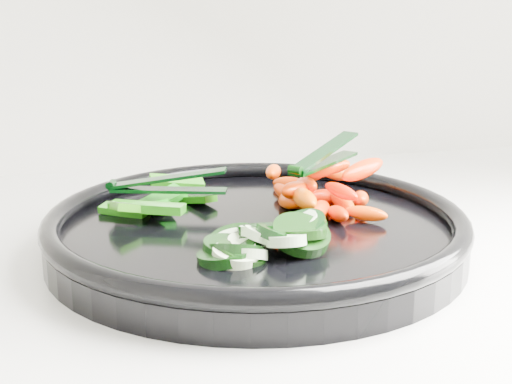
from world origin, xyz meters
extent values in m
cylinder|color=black|center=(-0.70, 1.66, 0.94)|extent=(0.48, 0.48, 0.02)
torus|color=black|center=(-0.70, 1.66, 0.96)|extent=(0.49, 0.49, 0.02)
cylinder|color=black|center=(-0.73, 1.58, 0.96)|extent=(0.05, 0.05, 0.03)
cylinder|color=beige|center=(-0.73, 1.57, 0.96)|extent=(0.03, 0.03, 0.02)
cylinder|color=black|center=(-0.73, 1.57, 0.96)|extent=(0.06, 0.06, 0.02)
cylinder|color=#D8F3C2|center=(-0.73, 1.59, 0.96)|extent=(0.04, 0.04, 0.02)
cylinder|color=black|center=(-0.73, 1.61, 0.96)|extent=(0.06, 0.06, 0.02)
cylinder|color=#CBEDBE|center=(-0.73, 1.60, 0.96)|extent=(0.05, 0.05, 0.02)
cylinder|color=black|center=(-0.74, 1.57, 0.96)|extent=(0.06, 0.06, 0.02)
cylinder|color=#D7FAC8|center=(-0.73, 1.59, 0.96)|extent=(0.04, 0.04, 0.01)
cylinder|color=black|center=(-0.74, 1.59, 0.96)|extent=(0.07, 0.07, 0.02)
cylinder|color=beige|center=(-0.74, 1.57, 0.96)|extent=(0.05, 0.05, 0.02)
cylinder|color=black|center=(-0.73, 1.59, 0.96)|extent=(0.05, 0.05, 0.03)
cylinder|color=beige|center=(-0.73, 1.58, 0.96)|extent=(0.04, 0.03, 0.02)
cylinder|color=black|center=(-0.68, 1.60, 0.97)|extent=(0.04, 0.05, 0.03)
cylinder|color=beige|center=(-0.68, 1.60, 0.97)|extent=(0.05, 0.05, 0.02)
cylinder|color=black|center=(-0.71, 1.60, 0.97)|extent=(0.04, 0.04, 0.02)
cylinder|color=beige|center=(-0.71, 1.60, 0.97)|extent=(0.03, 0.04, 0.01)
cylinder|color=black|center=(-0.70, 1.58, 0.97)|extent=(0.04, 0.05, 0.03)
cylinder|color=beige|center=(-0.71, 1.58, 0.97)|extent=(0.03, 0.03, 0.02)
cylinder|color=black|center=(-0.68, 1.58, 0.97)|extent=(0.07, 0.06, 0.03)
cylinder|color=beige|center=(-0.68, 1.58, 0.97)|extent=(0.05, 0.05, 0.03)
cylinder|color=black|center=(-0.68, 1.58, 0.97)|extent=(0.04, 0.04, 0.02)
cylinder|color=beige|center=(-0.70, 1.57, 0.97)|extent=(0.03, 0.04, 0.02)
ellipsoid|color=#FF3C00|center=(-0.61, 1.68, 0.96)|extent=(0.02, 0.05, 0.03)
ellipsoid|color=#FF4500|center=(-0.64, 1.66, 0.96)|extent=(0.04, 0.06, 0.03)
ellipsoid|color=#F13A00|center=(-0.60, 1.64, 0.96)|extent=(0.04, 0.04, 0.01)
ellipsoid|color=red|center=(-0.66, 1.69, 0.96)|extent=(0.02, 0.04, 0.02)
ellipsoid|color=#F22400|center=(-0.59, 1.68, 0.96)|extent=(0.03, 0.05, 0.03)
ellipsoid|color=#FF6100|center=(-0.65, 1.69, 0.96)|extent=(0.04, 0.05, 0.02)
ellipsoid|color=#E42E00|center=(-0.63, 1.64, 0.96)|extent=(0.02, 0.04, 0.02)
ellipsoid|color=red|center=(-0.62, 1.70, 0.96)|extent=(0.05, 0.03, 0.03)
ellipsoid|color=#FC2100|center=(-0.64, 1.76, 0.96)|extent=(0.04, 0.04, 0.02)
ellipsoid|color=#F02900|center=(-0.65, 1.73, 0.96)|extent=(0.02, 0.04, 0.02)
ellipsoid|color=#E55700|center=(-0.66, 1.65, 0.98)|extent=(0.02, 0.06, 0.02)
ellipsoid|color=#FF5800|center=(-0.62, 1.73, 0.98)|extent=(0.02, 0.05, 0.02)
ellipsoid|color=red|center=(-0.64, 1.70, 0.98)|extent=(0.02, 0.05, 0.02)
ellipsoid|color=#F72300|center=(-0.62, 1.67, 0.98)|extent=(0.03, 0.04, 0.02)
ellipsoid|color=#F85E00|center=(-0.66, 1.68, 0.98)|extent=(0.05, 0.05, 0.03)
ellipsoid|color=#F86000|center=(-0.59, 1.73, 0.98)|extent=(0.05, 0.02, 0.02)
ellipsoid|color=#DB5A00|center=(-0.62, 1.70, 0.99)|extent=(0.04, 0.02, 0.02)
ellipsoid|color=#F94800|center=(-0.67, 1.70, 0.99)|extent=(0.03, 0.04, 0.02)
ellipsoid|color=red|center=(-0.61, 1.70, 0.99)|extent=(0.04, 0.02, 0.02)
ellipsoid|color=#F80E00|center=(-0.59, 1.69, 0.99)|extent=(0.06, 0.05, 0.03)
cube|color=#0A6D10|center=(-0.78, 1.72, 0.96)|extent=(0.03, 0.05, 0.02)
cube|color=#1C750B|center=(-0.78, 1.71, 0.96)|extent=(0.04, 0.05, 0.02)
cube|color=#216609|center=(-0.74, 1.73, 0.96)|extent=(0.04, 0.05, 0.02)
cube|color=#0A710E|center=(-0.78, 1.73, 0.96)|extent=(0.07, 0.06, 0.03)
cube|color=#22720A|center=(-0.81, 1.71, 0.96)|extent=(0.05, 0.04, 0.01)
cube|color=#0B6C0A|center=(-0.80, 1.72, 0.96)|extent=(0.06, 0.06, 0.03)
cube|color=#256B0A|center=(-0.80, 1.69, 0.97)|extent=(0.05, 0.03, 0.02)
cube|color=#226B0A|center=(-0.79, 1.68, 0.97)|extent=(0.07, 0.05, 0.01)
cube|color=#1E6E0A|center=(-0.75, 1.77, 0.97)|extent=(0.06, 0.02, 0.02)
cylinder|color=black|center=(-0.66, 1.66, 1.00)|extent=(0.01, 0.01, 0.01)
cube|color=black|center=(-0.62, 1.69, 1.00)|extent=(0.09, 0.09, 0.00)
cube|color=black|center=(-0.62, 1.69, 1.01)|extent=(0.09, 0.09, 0.02)
cylinder|color=black|center=(-0.82, 1.74, 0.98)|extent=(0.01, 0.01, 0.01)
cube|color=black|center=(-0.77, 1.72, 0.97)|extent=(0.11, 0.05, 0.00)
cube|color=black|center=(-0.77, 1.72, 0.99)|extent=(0.11, 0.05, 0.02)
camera|label=1|loc=(-0.85, 1.07, 1.15)|focal=50.00mm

